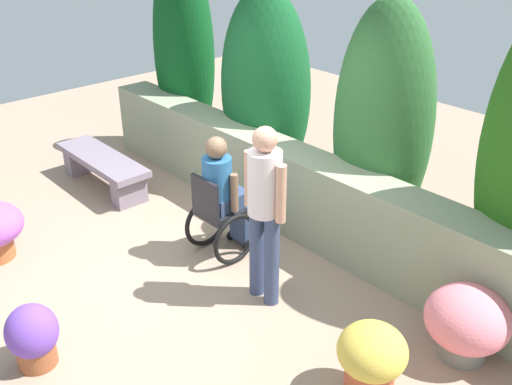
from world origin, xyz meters
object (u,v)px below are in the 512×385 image
at_px(person_standing_companion, 265,205).
at_px(flower_pot_red_accent, 33,336).
at_px(person_in_wheelchair, 222,200).
at_px(flower_pot_purple_near, 371,359).
at_px(flower_pot_small_foreground, 467,322).
at_px(stone_bench, 103,167).

distance_m(person_standing_companion, flower_pot_red_accent, 2.17).
xyz_separation_m(person_in_wheelchair, flower_pot_purple_near, (2.28, -0.45, -0.27)).
bearing_deg(flower_pot_small_foreground, flower_pot_red_accent, -130.37).
xyz_separation_m(person_in_wheelchair, flower_pot_small_foreground, (2.52, 0.48, -0.28)).
xyz_separation_m(person_standing_companion, flower_pot_red_accent, (-0.59, -1.96, -0.71)).
distance_m(person_in_wheelchair, flower_pot_red_accent, 2.21).
height_order(person_in_wheelchair, person_standing_companion, person_standing_companion).
relative_size(person_in_wheelchair, flower_pot_purple_near, 2.09).
distance_m(stone_bench, flower_pot_small_foreground, 4.81).
relative_size(person_in_wheelchair, flower_pot_small_foreground, 1.94).
bearing_deg(flower_pot_small_foreground, stone_bench, -172.32).
relative_size(person_standing_companion, flower_pot_red_accent, 3.07).
height_order(flower_pot_red_accent, flower_pot_small_foreground, flower_pot_small_foreground).
relative_size(stone_bench, person_in_wheelchair, 1.21).
bearing_deg(person_in_wheelchair, stone_bench, 177.80).
bearing_deg(flower_pot_red_accent, person_standing_companion, 73.32).
height_order(stone_bench, person_standing_companion, person_standing_companion).
relative_size(person_in_wheelchair, person_standing_companion, 0.77).
relative_size(stone_bench, person_standing_companion, 0.94).
height_order(stone_bench, person_in_wheelchair, person_in_wheelchair).
bearing_deg(person_standing_companion, person_in_wheelchair, -178.64).
bearing_deg(stone_bench, flower_pot_purple_near, -9.52).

